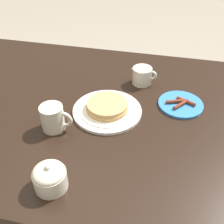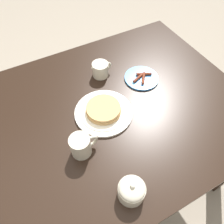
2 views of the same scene
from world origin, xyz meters
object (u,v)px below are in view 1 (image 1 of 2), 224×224
(coffee_mug, at_px, (53,118))
(sugar_bowl, at_px, (50,177))
(pancake_plate, at_px, (107,109))
(side_plate_bacon, at_px, (181,104))
(creamer_pitcher, at_px, (142,75))

(coffee_mug, bearing_deg, sugar_bowl, -70.53)
(sugar_bowl, bearing_deg, pancake_plate, 77.96)
(pancake_plate, bearing_deg, side_plate_bacon, 20.85)
(coffee_mug, distance_m, creamer_pitcher, 0.45)
(coffee_mug, relative_size, creamer_pitcher, 0.96)
(side_plate_bacon, height_order, sugar_bowl, sugar_bowl)
(side_plate_bacon, xyz_separation_m, creamer_pitcher, (-0.17, 0.13, 0.03))
(side_plate_bacon, relative_size, coffee_mug, 1.54)
(coffee_mug, bearing_deg, side_plate_bacon, 28.23)
(coffee_mug, distance_m, sugar_bowl, 0.25)
(side_plate_bacon, relative_size, sugar_bowl, 1.82)
(pancake_plate, distance_m, creamer_pitcher, 0.25)
(creamer_pitcher, xyz_separation_m, sugar_bowl, (-0.18, -0.60, 0.00))
(pancake_plate, relative_size, creamer_pitcher, 2.22)
(coffee_mug, xyz_separation_m, creamer_pitcher, (0.26, 0.36, -0.01))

